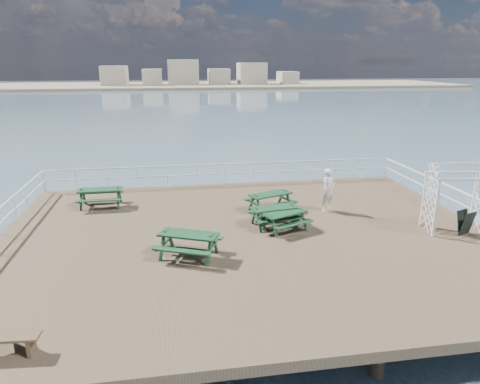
% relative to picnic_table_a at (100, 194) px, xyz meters
% --- Properties ---
extents(ground, '(18.00, 14.00, 0.30)m').
position_rel_picnic_table_a_xyz_m(ground, '(5.83, -4.18, -0.73)').
color(ground, brown).
rests_on(ground, ground).
extents(sea_backdrop, '(300.00, 300.00, 9.20)m').
position_rel_picnic_table_a_xyz_m(sea_backdrop, '(18.36, 129.89, -1.08)').
color(sea_backdrop, '#425F6F').
rests_on(sea_backdrop, ground).
extents(railing, '(17.77, 13.76, 1.10)m').
position_rel_picnic_table_a_xyz_m(railing, '(5.76, -1.61, 0.30)').
color(railing, silver).
rests_on(railing, ground).
extents(picnic_table_a, '(1.85, 1.50, 0.90)m').
position_rel_picnic_table_a_xyz_m(picnic_table_a, '(0.00, 0.00, 0.00)').
color(picnic_table_a, '#14391E').
rests_on(picnic_table_a, ground).
extents(picnic_table_b, '(1.96, 1.68, 0.86)m').
position_rel_picnic_table_a_xyz_m(picnic_table_b, '(6.95, -3.45, -0.03)').
color(picnic_table_b, '#14391E').
rests_on(picnic_table_b, ground).
extents(picnic_table_c, '(2.20, 1.99, 0.88)m').
position_rel_picnic_table_a_xyz_m(picnic_table_c, '(7.19, -1.75, -0.02)').
color(picnic_table_c, '#14391E').
rests_on(picnic_table_c, ground).
extents(picnic_table_d, '(2.34, 2.16, 0.92)m').
position_rel_picnic_table_a_xyz_m(picnic_table_d, '(3.57, -5.69, 0.01)').
color(picnic_table_d, '#14391E').
rests_on(picnic_table_d, ground).
extents(picnic_table_e, '(2.05, 1.89, 0.81)m').
position_rel_picnic_table_a_xyz_m(picnic_table_e, '(7.24, -3.96, -0.06)').
color(picnic_table_e, '#14391E').
rests_on(picnic_table_e, ground).
extents(flat_bench_near, '(1.68, 0.53, 0.48)m').
position_rel_picnic_table_a_xyz_m(flat_bench_near, '(-0.64, -9.98, -0.22)').
color(flat_bench_near, brown).
rests_on(flat_bench_near, ground).
extents(trellis_arbor, '(2.24, 1.41, 2.61)m').
position_rel_picnic_table_a_xyz_m(trellis_arbor, '(13.43, -5.02, 0.58)').
color(trellis_arbor, silver).
rests_on(trellis_arbor, ground).
extents(sandwich_board, '(0.67, 0.58, 0.92)m').
position_rel_picnic_table_a_xyz_m(sandwich_board, '(13.63, -5.43, -0.13)').
color(sandwich_board, black).
rests_on(sandwich_board, ground).
extents(person, '(0.79, 0.68, 1.83)m').
position_rel_picnic_table_a_xyz_m(person, '(9.58, -2.12, 0.34)').
color(person, white).
rests_on(person, ground).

